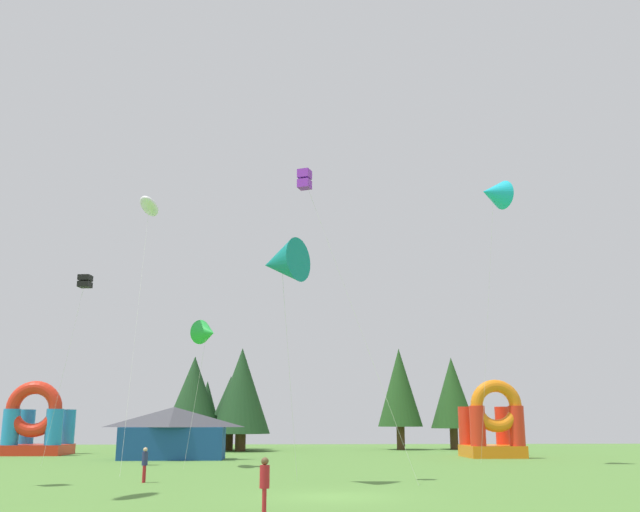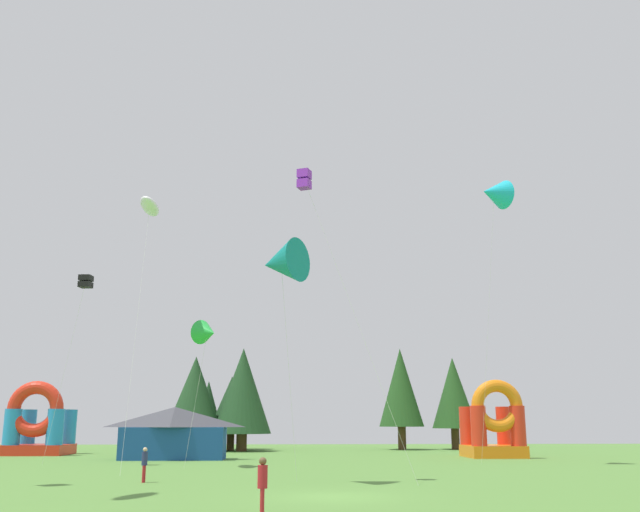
# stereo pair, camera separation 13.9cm
# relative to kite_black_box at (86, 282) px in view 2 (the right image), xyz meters

# --- Properties ---
(ground_plane) EXTENTS (120.00, 120.00, 0.00)m
(ground_plane) POSITION_rel_kite_black_box_xyz_m (15.10, -18.92, -11.67)
(ground_plane) COLOR #548438
(kite_black_box) EXTENTS (2.33, 0.86, 12.10)m
(kite_black_box) POSITION_rel_kite_black_box_xyz_m (0.00, 0.00, 0.00)
(kite_black_box) COLOR black
(kite_black_box) RESTS_ON ground_plane
(kite_teal_delta) EXTENTS (2.86, 2.89, 11.23)m
(kite_teal_delta) POSITION_rel_kite_black_box_xyz_m (12.98, -13.38, -1.55)
(kite_teal_delta) COLOR #0C7F7A
(kite_teal_delta) RESTS_ON ground_plane
(kite_cyan_delta) EXTENTS (2.51, 3.82, 19.05)m
(kite_cyan_delta) POSITION_rel_kite_black_box_xyz_m (27.46, -0.64, 6.35)
(kite_cyan_delta) COLOR #19B7CC
(kite_cyan_delta) RESTS_ON ground_plane
(kite_white_parafoil) EXTENTS (1.71, 8.28, 16.85)m
(kite_white_parafoil) POSITION_rel_kite_black_box_xyz_m (4.34, -2.19, 4.57)
(kite_white_parafoil) COLOR white
(kite_white_parafoil) RESTS_ON ground_plane
(kite_green_delta) EXTENTS (2.20, 2.20, 8.99)m
(kite_green_delta) POSITION_rel_kite_black_box_xyz_m (8.30, -1.87, -3.53)
(kite_green_delta) COLOR green
(kite_green_delta) RESTS_ON ground_plane
(kite_purple_box) EXTENTS (5.37, 2.56, 15.17)m
(kite_purple_box) POSITION_rel_kite_black_box_xyz_m (14.10, -12.40, 2.96)
(kite_purple_box) COLOR purple
(kite_purple_box) RESTS_ON ground_plane
(person_left_edge) EXTENTS (0.30, 0.30, 1.55)m
(person_left_edge) POSITION_rel_kite_black_box_xyz_m (6.82, -12.32, -10.75)
(person_left_edge) COLOR #B21E26
(person_left_edge) RESTS_ON ground_plane
(person_far_side) EXTENTS (0.31, 0.31, 1.70)m
(person_far_side) POSITION_rel_kite_black_box_xyz_m (12.62, -24.71, -10.66)
(person_far_side) COLOR #B21E26
(person_far_side) RESTS_ON ground_plane
(inflatable_blue_arch) EXTENTS (4.78, 4.88, 5.94)m
(inflatable_blue_arch) POSITION_rel_kite_black_box_xyz_m (-7.14, 14.69, -9.49)
(inflatable_blue_arch) COLOR red
(inflatable_blue_arch) RESTS_ON ground_plane
(inflatable_orange_dome) EXTENTS (4.16, 4.67, 5.82)m
(inflatable_orange_dome) POSITION_rel_kite_black_box_xyz_m (29.30, 8.88, -9.55)
(inflatable_orange_dome) COLOR orange
(inflatable_orange_dome) RESTS_ON ground_plane
(festival_tent) EXTENTS (7.40, 3.21, 3.74)m
(festival_tent) POSITION_rel_kite_black_box_xyz_m (5.14, 7.24, -9.80)
(festival_tent) COLOR #19478C
(festival_tent) RESTS_ON ground_plane
(tree_row_2) EXTENTS (5.33, 5.33, 8.70)m
(tree_row_2) POSITION_rel_kite_black_box_xyz_m (4.74, 21.58, -6.54)
(tree_row_2) COLOR #4C331E
(tree_row_2) RESTS_ON ground_plane
(tree_row_3) EXTENTS (2.77, 2.77, 6.67)m
(tree_row_3) POSITION_rel_kite_black_box_xyz_m (5.46, 26.72, -7.36)
(tree_row_3) COLOR #4C331E
(tree_row_3) RESTS_ON ground_plane
(tree_row_4) EXTENTS (3.89, 3.89, 6.92)m
(tree_row_4) POSITION_rel_kite_black_box_xyz_m (8.07, 23.06, -7.12)
(tree_row_4) COLOR #4C331E
(tree_row_4) RESTS_ON ground_plane
(tree_row_5) EXTENTS (3.92, 3.92, 8.21)m
(tree_row_5) POSITION_rel_kite_black_box_xyz_m (9.03, 25.90, -6.24)
(tree_row_5) COLOR #4C331E
(tree_row_5) RESTS_ON ground_plane
(tree_row_6) EXTENTS (5.44, 5.44, 9.49)m
(tree_row_6) POSITION_rel_kite_black_box_xyz_m (9.22, 21.39, -6.17)
(tree_row_6) COLOR #4C331E
(tree_row_6) RESTS_ON ground_plane
(tree_row_7) EXTENTS (4.39, 4.39, 9.81)m
(tree_row_7) POSITION_rel_kite_black_box_xyz_m (24.66, 24.34, -5.72)
(tree_row_7) COLOR #4C331E
(tree_row_7) RESTS_ON ground_plane
(tree_row_8) EXTENTS (4.41, 4.41, 8.97)m
(tree_row_8) POSITION_rel_kite_black_box_xyz_m (30.01, 24.67, -6.22)
(tree_row_8) COLOR #4C331E
(tree_row_8) RESTS_ON ground_plane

